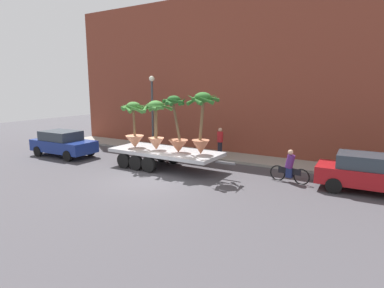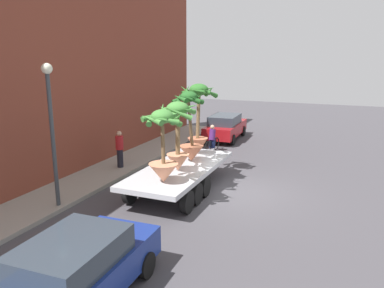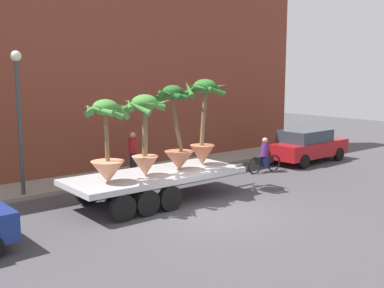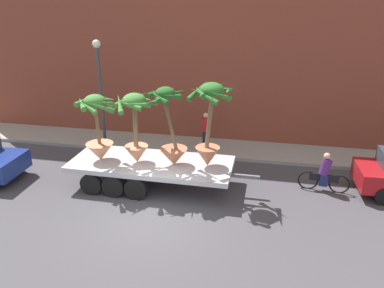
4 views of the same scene
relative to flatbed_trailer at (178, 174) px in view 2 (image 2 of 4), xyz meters
The scene contains 13 objects.
ground_plane 2.43m from the flatbed_trailer, 67.18° to the right, with size 60.00×60.00×0.00m, color #423F44.
sidewalk 4.14m from the flatbed_trailer, 77.36° to the left, with size 24.00×2.20×0.15m, color gray.
building_facade 7.13m from the flatbed_trailer, 81.07° to the left, with size 24.00×1.20×9.98m, color brown.
flatbed_trailer is the anchor object (origin of this frame).
potted_palm_rear 3.05m from the flatbed_trailer, ahead, with size 1.70×1.63×3.06m.
potted_palm_middle 2.17m from the flatbed_trailer, behind, with size 1.53×1.57×2.51m.
potted_palm_front 1.71m from the flatbed_trailer, 151.40° to the right, with size 1.49×1.55×2.61m.
potted_palm_extra 1.79m from the flatbed_trailer, ahead, with size 1.42×1.35×2.88m.
cyclist 6.62m from the flatbed_trailer, ahead, with size 1.84×0.38×1.54m.
parked_car 9.92m from the flatbed_trailer, ahead, with size 4.50×2.00×1.58m.
trailing_car 7.03m from the flatbed_trailer, behind, with size 4.24×2.00×1.58m.
pedestrian_near_gate 4.05m from the flatbed_trailer, 65.50° to the left, with size 0.36×0.36×1.71m.
street_lamp 5.04m from the flatbed_trailer, 133.66° to the left, with size 0.36×0.36×4.83m.
Camera 2 is at (-13.52, -3.62, 5.21)m, focal length 35.24 mm.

